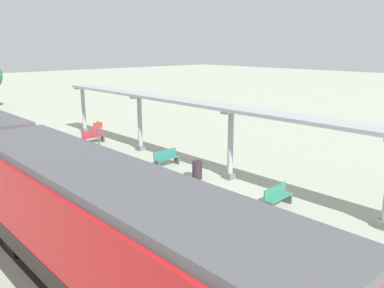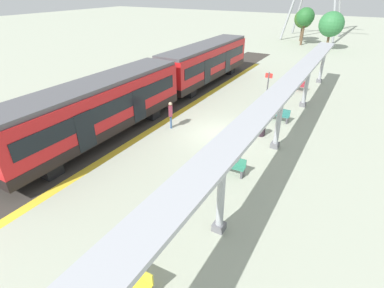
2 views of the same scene
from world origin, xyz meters
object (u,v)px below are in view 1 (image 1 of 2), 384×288
at_px(train_near_carriage, 105,233).
at_px(canopy_pillar_fifth, 84,110).
at_px(canopy_pillar_third, 230,145).
at_px(bench_near_end, 277,196).
at_px(bench_mid_platform, 93,137).
at_px(trash_bin, 197,170).
at_px(bench_extra_slot, 166,158).
at_px(platform_info_sign, 99,136).
at_px(canopy_pillar_fourth, 140,123).
at_px(passenger_waiting_near_edge, 125,196).

height_order(train_near_carriage, canopy_pillar_fifth, train_near_carriage).
relative_size(canopy_pillar_third, bench_near_end, 2.23).
height_order(bench_mid_platform, trash_bin, trash_bin).
relative_size(bench_mid_platform, trash_bin, 1.69).
distance_m(bench_mid_platform, bench_extra_slot, 7.28).
xyz_separation_m(canopy_pillar_third, platform_info_sign, (-2.86, 7.44, -0.39)).
height_order(bench_extra_slot, platform_info_sign, platform_info_sign).
relative_size(canopy_pillar_fifth, platform_info_sign, 1.54).
relative_size(bench_extra_slot, platform_info_sign, 0.68).
relative_size(trash_bin, platform_info_sign, 0.40).
xyz_separation_m(canopy_pillar_fourth, passenger_waiting_near_edge, (-6.54, -8.16, -0.63)).
bearing_deg(train_near_carriage, canopy_pillar_third, 23.85).
height_order(canopy_pillar_third, platform_info_sign, canopy_pillar_third).
height_order(canopy_pillar_fourth, platform_info_sign, canopy_pillar_fourth).
xyz_separation_m(canopy_pillar_third, canopy_pillar_fourth, (0.00, 7.40, 0.00)).
height_order(bench_near_end, platform_info_sign, platform_info_sign).
relative_size(canopy_pillar_third, platform_info_sign, 1.54).
xyz_separation_m(canopy_pillar_fifth, passenger_waiting_near_edge, (-6.54, -15.30, -0.63)).
xyz_separation_m(trash_bin, platform_info_sign, (-1.68, 6.36, 0.88)).
xyz_separation_m(bench_mid_platform, passenger_waiting_near_edge, (-5.28, -11.80, 0.65)).
relative_size(bench_mid_platform, passenger_waiting_near_edge, 0.86).
height_order(canopy_pillar_fifth, bench_mid_platform, canopy_pillar_fifth).
bearing_deg(trash_bin, bench_near_end, -90.20).
xyz_separation_m(canopy_pillar_fifth, platform_info_sign, (-2.86, -7.10, -0.39)).
relative_size(canopy_pillar_fourth, passenger_waiting_near_edge, 1.94).
bearing_deg(canopy_pillar_third, train_near_carriage, -156.15).
bearing_deg(canopy_pillar_fourth, passenger_waiting_near_edge, -128.70).
xyz_separation_m(train_near_carriage, bench_extra_slot, (8.38, 7.88, -1.39)).
bearing_deg(platform_info_sign, bench_extra_slot, -62.00).
bearing_deg(canopy_pillar_fourth, trash_bin, -100.52).
relative_size(canopy_pillar_third, bench_mid_platform, 2.25).
distance_m(canopy_pillar_third, platform_info_sign, 7.98).
height_order(bench_near_end, passenger_waiting_near_edge, passenger_waiting_near_edge).
bearing_deg(train_near_carriage, trash_bin, 32.58).
bearing_deg(bench_mid_platform, bench_extra_slot, -87.25).
xyz_separation_m(train_near_carriage, passenger_waiting_near_edge, (2.74, 3.34, -0.74)).
height_order(canopy_pillar_fourth, canopy_pillar_fifth, same).
xyz_separation_m(train_near_carriage, canopy_pillar_third, (9.28, 4.10, -0.11)).
distance_m(bench_near_end, trash_bin, 4.68).
height_order(canopy_pillar_fifth, bench_near_end, canopy_pillar_fifth).
height_order(trash_bin, platform_info_sign, platform_info_sign).
xyz_separation_m(canopy_pillar_fourth, bench_extra_slot, (-0.91, -3.63, -1.27)).
height_order(bench_near_end, bench_mid_platform, same).
relative_size(canopy_pillar_fifth, trash_bin, 3.80).
bearing_deg(canopy_pillar_fifth, bench_near_end, -93.76).
bearing_deg(bench_near_end, bench_mid_platform, 90.26).
bearing_deg(canopy_pillar_fifth, platform_info_sign, -111.93).
bearing_deg(train_near_carriage, platform_info_sign, 60.89).
xyz_separation_m(bench_near_end, bench_mid_platform, (-0.07, 14.63, 0.00)).
relative_size(canopy_pillar_fifth, passenger_waiting_near_edge, 1.94).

